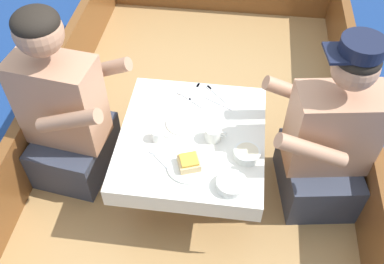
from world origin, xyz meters
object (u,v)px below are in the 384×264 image
at_px(person_port, 65,114).
at_px(sandwich, 189,162).
at_px(coffee_cup_port, 158,135).
at_px(coffee_cup_starboard, 213,134).
at_px(person_starboard, 327,143).

distance_m(person_port, sandwich, 0.71).
height_order(coffee_cup_port, coffee_cup_starboard, coffee_cup_starboard).
xyz_separation_m(sandwich, coffee_cup_port, (-0.17, 0.15, -0.00)).
relative_size(person_port, person_starboard, 1.03).
height_order(sandwich, coffee_cup_port, sandwich).
bearing_deg(person_starboard, person_port, -8.96).
xyz_separation_m(person_starboard, coffee_cup_port, (-0.81, -0.09, 0.04)).
bearing_deg(sandwich, coffee_cup_starboard, 63.31).
bearing_deg(coffee_cup_starboard, coffee_cup_port, -172.54).
distance_m(person_starboard, coffee_cup_port, 0.82).
bearing_deg(coffee_cup_starboard, person_starboard, 5.83).
xyz_separation_m(person_port, coffee_cup_port, (0.49, -0.09, 0.02)).
bearing_deg(person_port, sandwich, -12.24).
relative_size(person_port, coffee_cup_starboard, 9.64).
bearing_deg(person_starboard, sandwich, 11.65).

